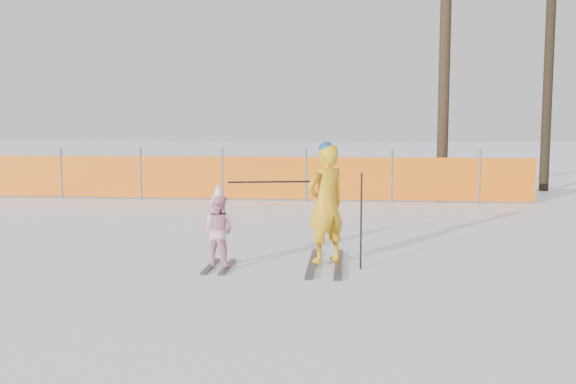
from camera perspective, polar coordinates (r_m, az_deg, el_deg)
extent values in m
plane|color=white|center=(7.49, -0.38, -8.04)|extent=(120.00, 120.00, 0.00)
cube|color=black|center=(8.41, 2.19, -6.32)|extent=(0.09, 1.70, 0.04)
cube|color=black|center=(8.40, 4.52, -6.36)|extent=(0.09, 1.70, 0.04)
imported|color=#EDA413|center=(8.27, 3.39, -1.04)|extent=(0.66, 0.63, 1.53)
sphere|color=navy|center=(8.22, 3.42, 3.83)|extent=(0.20, 0.20, 0.20)
cube|color=black|center=(8.30, -6.91, -6.58)|extent=(0.09, 0.85, 0.03)
cube|color=black|center=(8.25, -5.41, -6.63)|extent=(0.09, 0.85, 0.03)
imported|color=#F29EBD|center=(8.18, -6.20, -3.41)|extent=(0.52, 0.46, 0.90)
cone|color=white|center=(8.12, -6.23, -0.06)|extent=(0.19, 0.19, 0.24)
cylinder|color=black|center=(8.10, 6.52, -2.59)|extent=(0.02, 0.02, 1.22)
cylinder|color=black|center=(8.15, -1.38, 0.91)|extent=(1.11, 0.27, 0.02)
cylinder|color=#595960|center=(16.64, -19.50, 1.60)|extent=(0.06, 0.06, 1.25)
cylinder|color=#595960|center=(15.90, -12.95, 1.60)|extent=(0.06, 0.06, 1.25)
cylinder|color=#595960|center=(15.38, -5.87, 1.57)|extent=(0.06, 0.06, 1.25)
cylinder|color=#595960|center=(15.11, 1.59, 1.52)|extent=(0.06, 0.06, 1.25)
cylinder|color=#595960|center=(15.10, 9.19, 1.44)|extent=(0.06, 0.06, 1.25)
cylinder|color=#595960|center=(15.36, 16.66, 1.34)|extent=(0.06, 0.06, 1.25)
cube|color=orange|center=(15.72, -10.78, 1.32)|extent=(17.25, 0.03, 1.00)
cylinder|color=#2F2415|center=(16.64, 13.73, 10.61)|extent=(0.28, 0.28, 6.38)
cylinder|color=black|center=(18.85, 22.14, 9.70)|extent=(0.25, 0.25, 6.32)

